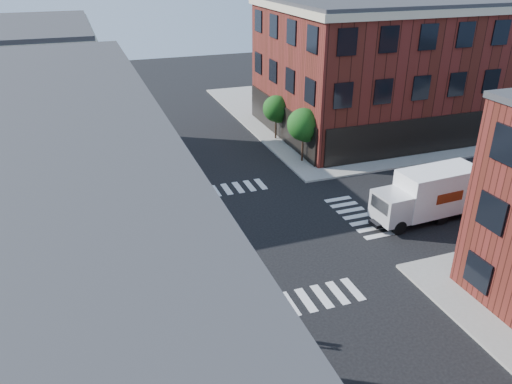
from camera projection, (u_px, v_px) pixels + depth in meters
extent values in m
plane|color=black|center=(259.00, 234.00, 31.22)|extent=(120.00, 120.00, 0.00)
cube|color=gray|center=(372.00, 111.00, 55.39)|extent=(30.00, 30.00, 0.15)
cube|color=#471911|center=(401.00, 66.00, 48.43)|extent=(25.00, 16.00, 12.00)
cylinder|color=black|center=(302.00, 152.00, 41.60)|extent=(0.18, 0.18, 1.47)
cylinder|color=black|center=(303.00, 144.00, 41.28)|extent=(0.12, 0.12, 1.47)
sphere|color=#113D10|center=(303.00, 125.00, 40.56)|extent=(2.69, 2.69, 2.69)
sphere|color=#113D10|center=(306.00, 131.00, 40.78)|extent=(1.85, 1.85, 1.85)
cylinder|color=black|center=(276.00, 131.00, 46.72)|extent=(0.18, 0.18, 1.33)
cylinder|color=black|center=(276.00, 124.00, 46.44)|extent=(0.12, 0.12, 1.33)
sphere|color=#113D10|center=(276.00, 109.00, 45.78)|extent=(2.43, 2.43, 2.43)
sphere|color=#113D10|center=(279.00, 114.00, 45.98)|extent=(1.67, 1.67, 1.67)
cylinder|color=black|center=(169.00, 288.00, 22.38)|extent=(0.12, 0.12, 4.60)
cylinder|color=black|center=(172.00, 323.00, 23.25)|extent=(0.28, 0.28, 0.30)
cube|color=#053819|center=(179.00, 270.00, 22.18)|extent=(1.10, 0.03, 0.22)
cube|color=#053819|center=(165.00, 261.00, 22.37)|extent=(0.03, 1.10, 0.22)
imported|color=black|center=(173.00, 256.00, 21.88)|extent=(0.22, 0.18, 1.10)
imported|color=black|center=(162.00, 255.00, 21.96)|extent=(0.18, 0.22, 1.10)
cube|color=white|center=(437.00, 190.00, 32.46)|extent=(5.53, 2.63, 2.89)
cube|color=maroon|center=(450.00, 198.00, 31.48)|extent=(2.05, 0.16, 0.65)
cube|color=maroon|center=(425.00, 183.00, 33.45)|extent=(2.05, 0.16, 0.65)
cube|color=silver|center=(391.00, 207.00, 31.44)|extent=(1.99, 2.34, 1.87)
cube|color=black|center=(380.00, 205.00, 30.99)|extent=(0.19, 1.77, 0.84)
cube|color=black|center=(420.00, 213.00, 32.71)|extent=(7.50, 1.35, 0.23)
cylinder|color=black|center=(399.00, 227.00, 31.05)|extent=(0.95, 0.38, 0.93)
cylinder|color=black|center=(380.00, 214.00, 32.68)|extent=(0.95, 0.38, 0.93)
cylinder|color=black|center=(442.00, 217.00, 32.23)|extent=(0.95, 0.38, 0.93)
cylinder|color=black|center=(421.00, 205.00, 33.86)|extent=(0.95, 0.38, 0.93)
cylinder|color=black|center=(468.00, 211.00, 33.02)|extent=(0.95, 0.38, 0.93)
cylinder|color=black|center=(447.00, 199.00, 34.64)|extent=(0.95, 0.38, 0.93)
cube|color=#F3560A|center=(202.00, 306.00, 24.82)|extent=(0.40, 0.40, 0.04)
cone|color=#F3560A|center=(202.00, 301.00, 24.67)|extent=(0.38, 0.38, 0.74)
cylinder|color=white|center=(202.00, 299.00, 24.63)|extent=(0.28, 0.28, 0.08)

